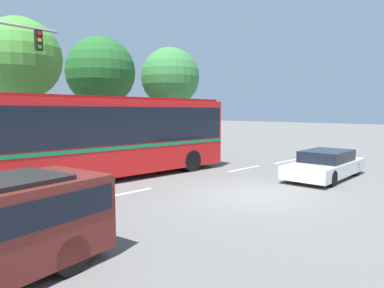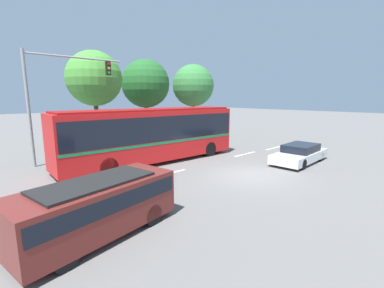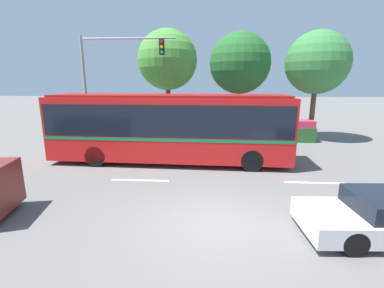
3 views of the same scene
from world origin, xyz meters
TOP-DOWN VIEW (x-y plane):
  - ground_plane at (0.00, 0.00)m, footprint 140.00×140.00m
  - city_bus at (-2.14, 5.94)m, footprint 11.77×2.89m
  - sedan_foreground at (4.65, -0.39)m, footprint 4.79×2.07m
  - flowering_hedge at (3.18, 11.41)m, footprint 7.53×1.20m
  - street_tree_left at (-3.10, 12.12)m, footprint 4.10×4.10m
  - street_tree_centre at (1.97, 13.03)m, footprint 4.33×4.33m
  - street_tree_right at (7.03, 12.19)m, footprint 4.18×4.18m
  - lane_stripe_near at (7.78, 3.21)m, footprint 2.40×0.16m
  - lane_stripe_mid at (-3.00, 3.22)m, footprint 2.40×0.16m
  - lane_stripe_far at (4.10, 3.38)m, footprint 2.40×0.16m

SIDE VIEW (x-z plane):
  - ground_plane at x=0.00m, z-range 0.00..0.00m
  - lane_stripe_near at x=7.78m, z-range 0.00..0.01m
  - lane_stripe_mid at x=-3.00m, z-range 0.00..0.01m
  - lane_stripe_far at x=4.10m, z-range 0.00..0.01m
  - sedan_foreground at x=4.65m, z-range -0.02..1.14m
  - flowering_hedge at x=3.18m, z-range -0.01..1.43m
  - city_bus at x=-2.14m, z-range 0.23..3.60m
  - street_tree_right at x=7.03m, z-range 1.55..8.88m
  - street_tree_centre at x=1.97m, z-range 1.54..8.98m
  - street_tree_left at x=-3.10m, z-range 1.68..9.18m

